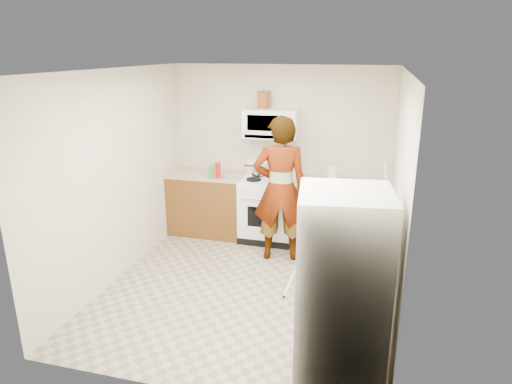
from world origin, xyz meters
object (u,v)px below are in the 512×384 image
(microwave, at_px, (271,123))
(person, at_px, (280,189))
(fridge, at_px, (341,293))
(gas_range, at_px, (268,207))
(kettle, at_px, (333,174))
(saucepan, at_px, (261,169))

(microwave, distance_m, person, 1.07)
(fridge, bearing_deg, microwave, 105.79)
(gas_range, height_order, microwave, microwave)
(microwave, relative_size, kettle, 4.44)
(gas_range, distance_m, saucepan, 0.57)
(microwave, xyz_separation_m, saucepan, (-0.15, 0.01, -0.68))
(microwave, bearing_deg, gas_range, -90.00)
(gas_range, height_order, fridge, fridge)
(gas_range, bearing_deg, saucepan, 137.27)
(fridge, height_order, kettle, fridge)
(gas_range, distance_m, fridge, 3.14)
(microwave, bearing_deg, person, -67.59)
(fridge, bearing_deg, person, 106.00)
(microwave, height_order, fridge, microwave)
(gas_range, distance_m, kettle, 1.05)
(gas_range, height_order, kettle, gas_range)
(saucepan, bearing_deg, fridge, -64.58)
(kettle, bearing_deg, gas_range, -178.65)
(fridge, bearing_deg, gas_range, 106.71)
(kettle, bearing_deg, fridge, -89.96)
(kettle, bearing_deg, saucepan, 172.51)
(person, bearing_deg, kettle, -142.00)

